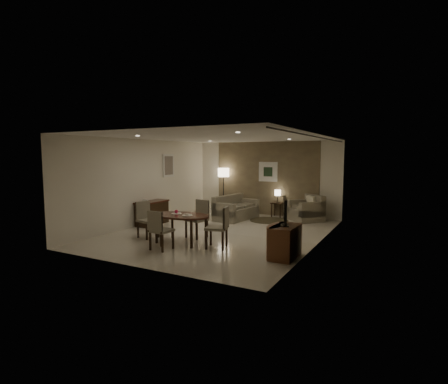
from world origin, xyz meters
The scene contains 31 objects.
room_shell centered at (0.00, 0.40, 1.35)m, with size 5.50×7.00×2.70m.
taupe_accent centered at (0.00, 3.48, 1.35)m, with size 3.96×0.03×2.70m, color #7B6C4C.
curtain_wall centered at (2.68, 0.00, 1.32)m, with size 0.08×6.70×2.58m, color beige, non-canonical shape.
curtain_rod centered at (2.68, 0.00, 2.64)m, with size 0.03×0.03×6.80m, color black.
art_back_frame centered at (0.10, 3.46, 1.60)m, with size 0.72×0.03×0.72m, color silver.
art_back_canvas centered at (0.10, 3.44, 1.60)m, with size 0.34×0.01×0.34m, color #1F341C.
art_left_frame centered at (-2.72, 1.20, 1.85)m, with size 0.03×0.60×0.80m, color silver.
art_left_canvas centered at (-2.71, 1.20, 1.85)m, with size 0.01×0.46×0.64m, color gray.
downlight_nl centered at (-1.40, -1.80, 2.69)m, with size 0.10×0.10×0.01m, color white.
downlight_nr centered at (1.40, -1.80, 2.69)m, with size 0.10×0.10×0.01m, color white.
downlight_fl centered at (-1.40, 1.80, 2.69)m, with size 0.10×0.10×0.01m, color white.
downlight_fr centered at (1.40, 1.80, 2.69)m, with size 0.10×0.10×0.01m, color white.
console_desk centered at (-2.49, 0.00, 0.38)m, with size 0.48×1.20×0.75m, color #4A2317, non-canonical shape.
telephone centered at (-2.49, -0.30, 0.80)m, with size 0.20×0.14×0.09m, color white, non-canonical shape.
tv_cabinet centered at (2.40, -1.50, 0.35)m, with size 0.48×0.90×0.70m, color brown, non-canonical shape.
flat_tv centered at (2.38, -1.50, 1.02)m, with size 0.06×0.88×0.60m, color black, non-canonical shape.
dining_table centered at (-0.33, -1.48, 0.36)m, with size 1.52×0.95×0.71m, color #4A2317, non-canonical shape.
chair_near centered at (-0.36, -2.23, 0.47)m, with size 0.45×0.45×0.93m, color gray, non-canonical shape.
chair_far centered at (-0.29, -0.81, 0.50)m, with size 0.48×0.48×1.00m, color gray, non-canonical shape.
chair_left centered at (-1.42, -1.45, 0.48)m, with size 0.47×0.47×0.96m, color gray, non-canonical shape.
chair_right centered at (0.70, -1.50, 0.50)m, with size 0.48×0.48×0.99m, color gray, non-canonical shape.
plate_a centered at (-0.51, -1.43, 0.72)m, with size 0.26×0.26×0.02m, color white.
plate_b centered at (-0.11, -1.53, 0.72)m, with size 0.26×0.26×0.02m, color white.
fruit_apple centered at (-0.51, -1.43, 0.77)m, with size 0.09×0.09×0.09m, color #C2163A.
napkin centered at (-0.11, -1.53, 0.74)m, with size 0.12×0.08×0.03m, color white.
round_rug centered at (0.55, 2.41, 0.01)m, with size 1.30×1.30×0.01m, color #423725.
sofa centered at (-0.55, 2.14, 0.41)m, with size 0.86×1.73×0.81m, color gray, non-canonical shape.
armchair centered at (1.65, 2.95, 0.43)m, with size 0.97×0.92×0.87m, color gray, non-canonical shape.
side_table centered at (0.55, 3.25, 0.26)m, with size 0.41×0.41×0.52m, color black, non-canonical shape.
table_lamp centered at (0.55, 3.25, 0.77)m, with size 0.22×0.22×0.50m, color #FFEAC1, non-canonical shape.
floor_lamp centered at (-1.64, 3.23, 0.86)m, with size 0.43×0.43×1.71m, color #FFE5B7, non-canonical shape.
Camera 1 is at (4.70, -8.61, 2.20)m, focal length 28.00 mm.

